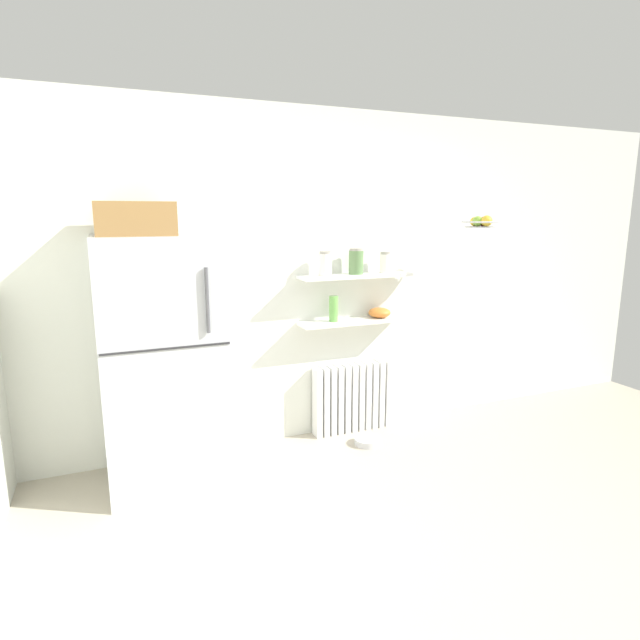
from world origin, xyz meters
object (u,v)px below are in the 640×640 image
(storage_jar_1, at_px, (356,261))
(pet_food_bowl, at_px, (367,441))
(storage_jar_2, at_px, (385,262))
(refrigerator, at_px, (161,356))
(storage_jar_0, at_px, (325,264))
(vase, at_px, (334,309))
(shelf_bowl, at_px, (380,313))
(radiator, at_px, (353,397))
(hanging_fruit_basket, at_px, (481,222))

(storage_jar_1, height_order, pet_food_bowl, storage_jar_1)
(storage_jar_2, distance_m, pet_food_bowl, 1.45)
(pet_food_bowl, bearing_deg, refrigerator, 178.20)
(storage_jar_0, distance_m, pet_food_bowl, 1.45)
(storage_jar_2, height_order, vase, storage_jar_2)
(refrigerator, xyz_separation_m, storage_jar_1, (1.54, 0.22, 0.55))
(shelf_bowl, bearing_deg, refrigerator, -172.85)
(vase, bearing_deg, shelf_bowl, 0.00)
(refrigerator, distance_m, radiator, 1.67)
(storage_jar_0, bearing_deg, hanging_fruit_basket, -14.59)
(refrigerator, xyz_separation_m, storage_jar_0, (1.28, 0.22, 0.55))
(storage_jar_2, bearing_deg, storage_jar_1, 180.00)
(storage_jar_1, height_order, vase, storage_jar_1)
(storage_jar_2, height_order, pet_food_bowl, storage_jar_2)
(vase, bearing_deg, refrigerator, -170.68)
(storage_jar_0, height_order, storage_jar_1, storage_jar_1)
(radiator, height_order, storage_jar_1, storage_jar_1)
(hanging_fruit_basket, bearing_deg, vase, 164.53)
(pet_food_bowl, bearing_deg, vase, 123.96)
(storage_jar_1, xyz_separation_m, pet_food_bowl, (-0.01, -0.27, -1.41))
(refrigerator, relative_size, radiator, 2.73)
(storage_jar_1, bearing_deg, shelf_bowl, 0.00)
(radiator, bearing_deg, storage_jar_1, -90.00)
(storage_jar_1, xyz_separation_m, storage_jar_2, (0.27, 0.00, -0.02))
(storage_jar_0, height_order, vase, storage_jar_0)
(shelf_bowl, distance_m, pet_food_bowl, 1.04)
(storage_jar_1, xyz_separation_m, hanging_fruit_basket, (0.95, -0.32, 0.30))
(radiator, relative_size, pet_food_bowl, 3.28)
(storage_jar_0, relative_size, shelf_bowl, 1.04)
(shelf_bowl, bearing_deg, radiator, 172.35)
(refrigerator, distance_m, pet_food_bowl, 1.75)
(storage_jar_0, relative_size, storage_jar_2, 1.11)
(storage_jar_0, relative_size, storage_jar_1, 0.93)
(refrigerator, bearing_deg, storage_jar_2, 6.98)
(refrigerator, height_order, storage_jar_2, refrigerator)
(shelf_bowl, relative_size, hanging_fruit_basket, 0.62)
(storage_jar_2, distance_m, hanging_fruit_basket, 0.82)
(storage_jar_2, bearing_deg, hanging_fruit_basket, -24.85)
(refrigerator, bearing_deg, storage_jar_0, 9.84)
(radiator, relative_size, shelf_bowl, 3.73)
(radiator, distance_m, storage_jar_0, 1.17)
(storage_jar_1, distance_m, hanging_fruit_basket, 1.04)
(refrigerator, height_order, radiator, refrigerator)
(refrigerator, distance_m, storage_jar_1, 1.65)
(refrigerator, bearing_deg, vase, 9.32)
(pet_food_bowl, distance_m, hanging_fruit_basket, 1.96)
(storage_jar_0, relative_size, hanging_fruit_basket, 0.64)
(radiator, distance_m, pet_food_bowl, 0.40)
(storage_jar_0, distance_m, vase, 0.37)
(refrigerator, relative_size, storage_jar_0, 9.84)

